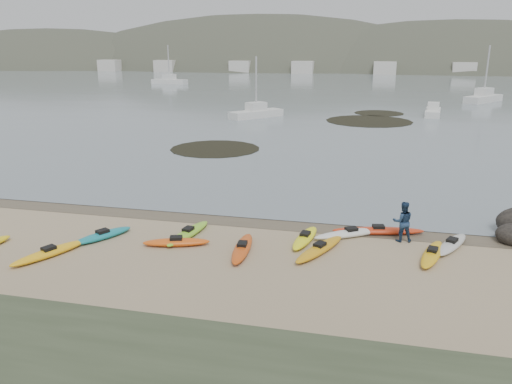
# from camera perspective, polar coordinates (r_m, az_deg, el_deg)

# --- Properties ---
(ground) EXTENTS (600.00, 600.00, 0.00)m
(ground) POSITION_cam_1_polar(r_m,az_deg,el_deg) (26.62, 0.00, -3.10)
(ground) COLOR tan
(ground) RESTS_ON ground
(wet_sand) EXTENTS (60.00, 60.00, 0.00)m
(wet_sand) POSITION_cam_1_polar(r_m,az_deg,el_deg) (26.34, -0.15, -3.30)
(wet_sand) COLOR brown
(wet_sand) RESTS_ON ground
(water) EXTENTS (1200.00, 1200.00, 0.00)m
(water) POSITION_cam_1_polar(r_m,az_deg,el_deg) (324.62, 12.43, 14.44)
(water) COLOR slate
(water) RESTS_ON ground
(kayaks) EXTENTS (22.54, 8.68, 0.34)m
(kayaks) POSITION_cam_1_polar(r_m,az_deg,el_deg) (23.16, -0.10, -5.70)
(kayaks) COLOR #EBAE13
(kayaks) RESTS_ON ground
(person_east) EXTENTS (1.05, 0.88, 1.95)m
(person_east) POSITION_cam_1_polar(r_m,az_deg,el_deg) (24.34, 16.42, -3.26)
(person_east) COLOR navy
(person_east) RESTS_ON ground
(kelp_mats) EXTENTS (22.37, 35.65, 0.04)m
(kelp_mats) POSITION_cam_1_polar(r_m,az_deg,el_deg) (58.69, 9.14, 7.50)
(kelp_mats) COLOR black
(kelp_mats) RESTS_ON water
(moored_boats) EXTENTS (97.13, 87.72, 1.24)m
(moored_boats) POSITION_cam_1_polar(r_m,az_deg,el_deg) (99.42, 11.73, 11.25)
(moored_boats) COLOR silver
(moored_boats) RESTS_ON ground
(far_hills) EXTENTS (550.00, 135.00, 80.00)m
(far_hills) POSITION_cam_1_polar(r_m,az_deg,el_deg) (222.40, 21.94, 8.80)
(far_hills) COLOR #384235
(far_hills) RESTS_ON ground
(far_town) EXTENTS (199.00, 5.00, 4.00)m
(far_town) POSITION_cam_1_polar(r_m,az_deg,el_deg) (169.59, 13.52, 13.61)
(far_town) COLOR beige
(far_town) RESTS_ON ground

